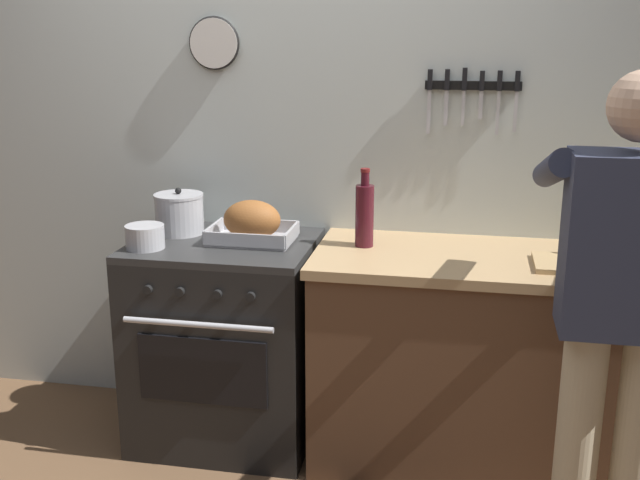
{
  "coord_description": "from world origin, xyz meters",
  "views": [
    {
      "loc": [
        0.78,
        -1.99,
        1.78
      ],
      "look_at": [
        0.22,
        0.85,
        0.97
      ],
      "focal_mm": 43.2,
      "sensor_mm": 36.0,
      "label": 1
    }
  ],
  "objects_px": {
    "stove": "(226,341)",
    "bottle_cooking_oil": "(601,231)",
    "bottle_soy_sauce": "(613,225)",
    "stock_pot": "(179,213)",
    "cutting_board": "(583,265)",
    "bottle_wine_red": "(365,214)",
    "person_cook": "(621,301)",
    "roasting_pan": "(252,223)",
    "saucepan": "(145,237)"
  },
  "relations": [
    {
      "from": "stock_pot",
      "to": "bottle_wine_red",
      "type": "xyz_separation_m",
      "value": [
        0.82,
        -0.05,
        0.05
      ]
    },
    {
      "from": "stock_pot",
      "to": "cutting_board",
      "type": "distance_m",
      "value": 1.68
    },
    {
      "from": "roasting_pan",
      "to": "bottle_soy_sauce",
      "type": "distance_m",
      "value": 1.49
    },
    {
      "from": "stove",
      "to": "bottle_cooking_oil",
      "type": "distance_m",
      "value": 1.62
    },
    {
      "from": "person_cook",
      "to": "bottle_cooking_oil",
      "type": "xyz_separation_m",
      "value": [
        0.03,
        0.63,
        0.06
      ]
    },
    {
      "from": "person_cook",
      "to": "stock_pot",
      "type": "bearing_deg",
      "value": 77.88
    },
    {
      "from": "stove",
      "to": "person_cook",
      "type": "height_order",
      "value": "person_cook"
    },
    {
      "from": "roasting_pan",
      "to": "bottle_soy_sauce",
      "type": "relative_size",
      "value": 1.67
    },
    {
      "from": "person_cook",
      "to": "bottle_cooking_oil",
      "type": "relative_size",
      "value": 6.13
    },
    {
      "from": "stock_pot",
      "to": "person_cook",
      "type": "bearing_deg",
      "value": -22.08
    },
    {
      "from": "cutting_board",
      "to": "bottle_soy_sauce",
      "type": "distance_m",
      "value": 0.37
    },
    {
      "from": "person_cook",
      "to": "bottle_wine_red",
      "type": "bearing_deg",
      "value": 64.13
    },
    {
      "from": "stove",
      "to": "roasting_pan",
      "type": "distance_m",
      "value": 0.54
    },
    {
      "from": "roasting_pan",
      "to": "bottle_cooking_oil",
      "type": "relative_size",
      "value": 1.3
    },
    {
      "from": "person_cook",
      "to": "cutting_board",
      "type": "relative_size",
      "value": 4.61
    },
    {
      "from": "stove",
      "to": "saucepan",
      "type": "distance_m",
      "value": 0.59
    },
    {
      "from": "stove",
      "to": "stock_pot",
      "type": "distance_m",
      "value": 0.59
    },
    {
      "from": "cutting_board",
      "to": "bottle_wine_red",
      "type": "distance_m",
      "value": 0.87
    },
    {
      "from": "stock_pot",
      "to": "bottle_cooking_oil",
      "type": "relative_size",
      "value": 0.79
    },
    {
      "from": "stock_pot",
      "to": "cutting_board",
      "type": "height_order",
      "value": "stock_pot"
    },
    {
      "from": "stock_pot",
      "to": "bottle_cooking_oil",
      "type": "distance_m",
      "value": 1.75
    },
    {
      "from": "roasting_pan",
      "to": "stock_pot",
      "type": "xyz_separation_m",
      "value": [
        -0.35,
        0.07,
        0.01
      ]
    },
    {
      "from": "person_cook",
      "to": "bottle_wine_red",
      "type": "xyz_separation_m",
      "value": [
        -0.89,
        0.64,
        0.08
      ]
    },
    {
      "from": "stock_pot",
      "to": "bottle_cooking_oil",
      "type": "height_order",
      "value": "bottle_cooking_oil"
    },
    {
      "from": "roasting_pan",
      "to": "bottle_wine_red",
      "type": "distance_m",
      "value": 0.48
    },
    {
      "from": "stove",
      "to": "person_cook",
      "type": "xyz_separation_m",
      "value": [
        1.49,
        -0.6,
        0.5
      ]
    },
    {
      "from": "bottle_wine_red",
      "to": "saucepan",
      "type": "bearing_deg",
      "value": -166.9
    },
    {
      "from": "stove",
      "to": "stock_pot",
      "type": "bearing_deg",
      "value": 156.51
    },
    {
      "from": "cutting_board",
      "to": "bottle_wine_red",
      "type": "xyz_separation_m",
      "value": [
        -0.85,
        0.13,
        0.13
      ]
    },
    {
      "from": "bottle_cooking_oil",
      "to": "bottle_wine_red",
      "type": "xyz_separation_m",
      "value": [
        -0.92,
        0.01,
        0.02
      ]
    },
    {
      "from": "stove",
      "to": "saucepan",
      "type": "relative_size",
      "value": 5.68
    },
    {
      "from": "stove",
      "to": "bottle_cooking_oil",
      "type": "bearing_deg",
      "value": 1.46
    },
    {
      "from": "roasting_pan",
      "to": "bottle_cooking_oil",
      "type": "xyz_separation_m",
      "value": [
        1.39,
        0.01,
        0.03
      ]
    },
    {
      "from": "saucepan",
      "to": "person_cook",
      "type": "bearing_deg",
      "value": -14.04
    },
    {
      "from": "roasting_pan",
      "to": "bottle_cooking_oil",
      "type": "bearing_deg",
      "value": 0.53
    },
    {
      "from": "person_cook",
      "to": "roasting_pan",
      "type": "bearing_deg",
      "value": 75.45
    },
    {
      "from": "stove",
      "to": "bottle_cooking_oil",
      "type": "xyz_separation_m",
      "value": [
        1.52,
        0.04,
        0.56
      ]
    },
    {
      "from": "person_cook",
      "to": "cutting_board",
      "type": "height_order",
      "value": "person_cook"
    },
    {
      "from": "bottle_soy_sauce",
      "to": "bottle_wine_red",
      "type": "height_order",
      "value": "bottle_wine_red"
    },
    {
      "from": "bottle_cooking_oil",
      "to": "bottle_wine_red",
      "type": "bearing_deg",
      "value": 179.41
    },
    {
      "from": "bottle_wine_red",
      "to": "bottle_soy_sauce",
      "type": "bearing_deg",
      "value": 11.09
    },
    {
      "from": "stove",
      "to": "bottle_cooking_oil",
      "type": "height_order",
      "value": "bottle_cooking_oil"
    },
    {
      "from": "bottle_soy_sauce",
      "to": "stock_pot",
      "type": "bearing_deg",
      "value": -175.43
    },
    {
      "from": "person_cook",
      "to": "bottle_cooking_oil",
      "type": "distance_m",
      "value": 0.64
    },
    {
      "from": "cutting_board",
      "to": "bottle_soy_sauce",
      "type": "height_order",
      "value": "bottle_soy_sauce"
    },
    {
      "from": "stove",
      "to": "bottle_soy_sauce",
      "type": "distance_m",
      "value": 1.7
    },
    {
      "from": "bottle_cooking_oil",
      "to": "bottle_soy_sauce",
      "type": "bearing_deg",
      "value": 69.48
    },
    {
      "from": "bottle_soy_sauce",
      "to": "bottle_wine_red",
      "type": "relative_size",
      "value": 0.65
    },
    {
      "from": "saucepan",
      "to": "cutting_board",
      "type": "xyz_separation_m",
      "value": [
        1.72,
        0.07,
        -0.04
      ]
    },
    {
      "from": "saucepan",
      "to": "stove",
      "type": "bearing_deg",
      "value": 29.01
    }
  ]
}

